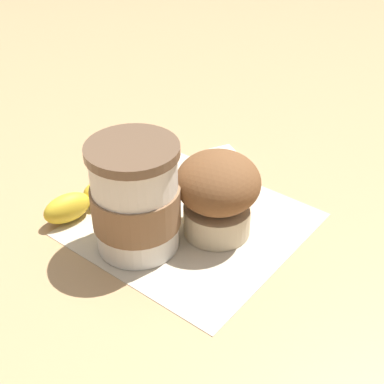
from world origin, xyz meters
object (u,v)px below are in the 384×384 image
object	(u,v)px
banana	(135,190)
sugar_packet	(227,155)
coffee_cup	(136,199)
muffin	(217,193)

from	to	relation	value
banana	sugar_packet	size ratio (longest dim) A/B	3.52
coffee_cup	sugar_packet	bearing A→B (deg)	-5.85
coffee_cup	banana	xyz separation A→B (m)	(0.07, 0.04, -0.04)
coffee_cup	muffin	size ratio (longest dim) A/B	1.26
muffin	sugar_packet	world-z (taller)	muffin
muffin	sugar_packet	size ratio (longest dim) A/B	1.95
sugar_packet	coffee_cup	bearing A→B (deg)	174.15
banana	sugar_packet	xyz separation A→B (m)	(0.15, -0.06, -0.02)
banana	sugar_packet	bearing A→B (deg)	-23.33
muffin	coffee_cup	bearing A→B (deg)	127.80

